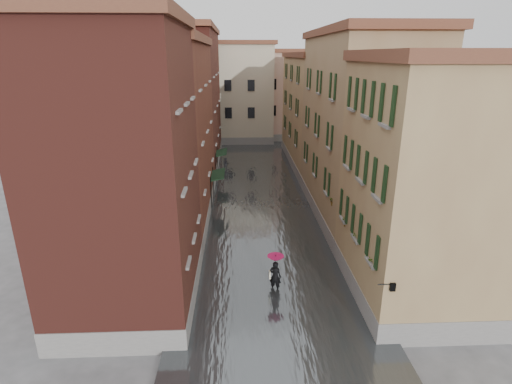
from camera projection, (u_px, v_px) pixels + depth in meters
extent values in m
plane|color=#525254|center=(271.00, 276.00, 22.45)|extent=(120.00, 120.00, 0.00)
cube|color=#45494C|center=(259.00, 196.00, 34.69)|extent=(10.00, 60.00, 0.20)
cube|color=maroon|center=(123.00, 177.00, 18.14)|extent=(6.00, 8.00, 13.00)
cube|color=brown|center=(165.00, 136.00, 28.61)|extent=(6.00, 14.00, 12.50)
cube|color=maroon|center=(189.00, 102.00, 42.52)|extent=(6.00, 16.00, 14.00)
cube|color=#906E4A|center=(423.00, 189.00, 18.97)|extent=(6.00, 8.00, 11.50)
cube|color=#9A7F5D|center=(358.00, 131.00, 29.11)|extent=(6.00, 14.00, 13.00)
cube|color=#906E4A|center=(318.00, 113.00, 43.52)|extent=(6.00, 16.00, 11.50)
cube|color=#B5AC8F|center=(229.00, 94.00, 56.07)|extent=(12.00, 9.00, 13.00)
cube|color=#C99B8D|center=(291.00, 96.00, 58.50)|extent=(10.00, 9.00, 12.00)
cube|color=black|center=(218.00, 174.00, 32.42)|extent=(1.09, 3.01, 0.31)
cylinder|color=black|center=(211.00, 194.00, 31.36)|extent=(0.06, 0.06, 2.80)
cylinder|color=black|center=(213.00, 182.00, 34.20)|extent=(0.06, 0.06, 2.80)
cube|color=black|center=(221.00, 152.00, 39.74)|extent=(1.09, 2.80, 0.31)
cylinder|color=black|center=(216.00, 167.00, 38.77)|extent=(0.06, 0.06, 2.80)
cylinder|color=black|center=(217.00, 160.00, 41.41)|extent=(0.06, 0.06, 2.80)
cylinder|color=black|center=(385.00, 284.00, 15.94)|extent=(0.60, 0.05, 0.05)
cube|color=black|center=(392.00, 286.00, 15.99)|extent=(0.22, 0.22, 0.35)
cube|color=beige|center=(392.00, 286.00, 15.99)|extent=(0.14, 0.14, 0.24)
cube|color=brown|center=(374.00, 263.00, 17.46)|extent=(0.22, 0.85, 0.18)
imported|color=#265926|center=(375.00, 255.00, 17.32)|extent=(0.59, 0.51, 0.66)
cube|color=brown|center=(358.00, 238.00, 19.80)|extent=(0.22, 0.85, 0.18)
imported|color=#265926|center=(358.00, 231.00, 19.66)|extent=(0.59, 0.51, 0.66)
cube|color=brown|center=(347.00, 222.00, 21.71)|extent=(0.22, 0.85, 0.18)
imported|color=#265926|center=(348.00, 215.00, 21.57)|extent=(0.59, 0.51, 0.66)
cube|color=brown|center=(334.00, 202.00, 24.68)|extent=(0.22, 0.85, 0.18)
imported|color=#265926|center=(334.00, 196.00, 24.55)|extent=(0.59, 0.51, 0.66)
imported|color=black|center=(275.00, 276.00, 20.74)|extent=(0.74, 0.62, 1.73)
cube|color=beige|center=(270.00, 275.00, 20.75)|extent=(0.08, 0.30, 0.38)
cylinder|color=black|center=(275.00, 268.00, 20.59)|extent=(0.02, 0.02, 1.00)
cone|color=#B00B44|center=(276.00, 258.00, 20.40)|extent=(0.88, 0.88, 0.28)
imported|color=black|center=(226.00, 164.00, 42.36)|extent=(0.74, 0.59, 1.44)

